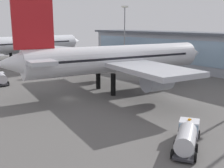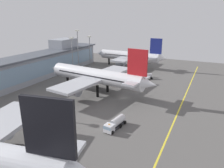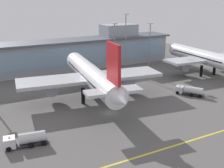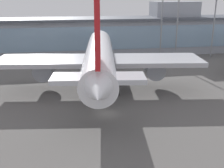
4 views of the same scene
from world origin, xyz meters
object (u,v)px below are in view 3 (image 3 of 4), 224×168
(airliner_far_right, at_px, (204,57))
(baggage_tug_near, at_px, (189,90))
(apron_light_mast_far_east, at_px, (126,33))
(fuel_tanker_truck, at_px, (24,140))
(apron_light_mast_centre, at_px, (115,38))
(apron_light_mast_west, at_px, (150,37))
(airliner_near_right, at_px, (91,76))

(airliner_far_right, xyz_separation_m, baggage_tug_near, (-23.09, -16.69, -5.39))
(baggage_tug_near, relative_size, apron_light_mast_far_east, 0.37)
(airliner_far_right, bearing_deg, fuel_tanker_truck, 111.68)
(apron_light_mast_centre, bearing_deg, fuel_tanker_truck, -134.94)
(airliner_far_right, xyz_separation_m, apron_light_mast_west, (-10.70, 22.80, 6.27))
(airliner_near_right, height_order, apron_light_mast_far_east, apron_light_mast_far_east)
(apron_light_mast_west, xyz_separation_m, apron_light_mast_centre, (-17.69, 0.77, 0.37))
(airliner_far_right, bearing_deg, apron_light_mast_far_east, 48.83)
(airliner_near_right, xyz_separation_m, baggage_tug_near, (28.99, -11.61, -5.89))
(apron_light_mast_far_east, bearing_deg, fuel_tanker_truck, -138.10)
(apron_light_mast_far_east, bearing_deg, baggage_tug_near, -89.82)
(apron_light_mast_west, bearing_deg, apron_light_mast_centre, 177.50)
(apron_light_mast_far_east, bearing_deg, airliner_near_right, -135.66)
(apron_light_mast_west, relative_size, apron_light_mast_centre, 0.97)
(airliner_far_right, bearing_deg, airliner_near_right, 99.30)
(airliner_far_right, bearing_deg, apron_light_mast_west, 28.87)
(baggage_tug_near, xyz_separation_m, apron_light_mast_far_east, (-0.12, 39.82, 14.06))
(airliner_near_right, bearing_deg, baggage_tug_near, -104.16)
(airliner_far_right, relative_size, apron_light_mast_west, 2.48)
(airliner_far_right, relative_size, fuel_tanker_truck, 5.22)
(fuel_tanker_truck, distance_m, baggage_tug_near, 54.21)
(airliner_near_right, height_order, apron_light_mast_centre, airliner_near_right)
(fuel_tanker_truck, xyz_separation_m, apron_light_mast_centre, (48.30, 48.40, 12.03))
(apron_light_mast_far_east, bearing_deg, airliner_far_right, -44.90)
(baggage_tug_near, bearing_deg, airliner_near_right, 35.75)
(airliner_far_right, xyz_separation_m, fuel_tanker_truck, (-76.69, -24.84, -5.39))
(apron_light_mast_west, distance_m, apron_light_mast_centre, 17.71)
(airliner_near_right, bearing_deg, apron_light_mast_far_east, -38.00)
(fuel_tanker_truck, height_order, apron_light_mast_far_east, apron_light_mast_far_east)
(airliner_far_right, xyz_separation_m, apron_light_mast_centre, (-28.38, 23.57, 6.64))
(airliner_near_right, relative_size, airliner_far_right, 1.11)
(airliner_near_right, relative_size, fuel_tanker_truck, 5.78)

